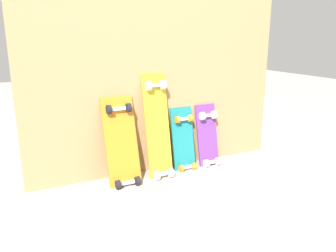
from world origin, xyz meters
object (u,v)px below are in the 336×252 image
skateboard_orange (122,146)px  skateboard_purple (208,139)px  skateboard_yellow (158,130)px  skateboard_teal (184,143)px

skateboard_orange → skateboard_purple: bearing=2.7°
skateboard_purple → skateboard_yellow: bearing=-177.3°
skateboard_yellow → skateboard_teal: (0.23, 0.03, -0.14)m
skateboard_orange → skateboard_teal: bearing=4.7°
skateboard_yellow → skateboard_purple: 0.47m
skateboard_teal → skateboard_yellow: bearing=-172.8°
skateboard_yellow → skateboard_purple: (0.45, 0.02, -0.14)m
skateboard_teal → skateboard_purple: size_ratio=1.00×
skateboard_orange → skateboard_purple: size_ratio=1.23×
skateboard_orange → skateboard_teal: size_ratio=1.22×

